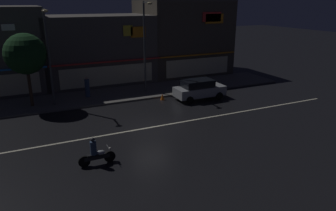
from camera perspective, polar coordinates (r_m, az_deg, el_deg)
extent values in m
plane|color=black|center=(20.85, -3.18, -4.01)|extent=(140.00, 140.00, 0.00)
cube|color=beige|center=(20.85, -3.18, -3.99)|extent=(30.77, 0.16, 0.01)
cube|color=#5B5954|center=(28.24, -9.43, 1.98)|extent=(32.39, 4.74, 0.14)
cube|color=#4C443A|center=(36.62, 2.58, 12.26)|extent=(9.28, 7.42, 8.04)
cube|color=orange|center=(33.49, 5.60, 9.16)|extent=(8.82, 0.24, 0.12)
cube|color=red|center=(33.91, 7.97, 15.64)|extent=(2.19, 0.08, 0.97)
cube|color=orange|center=(34.09, 8.43, 15.32)|extent=(2.15, 0.08, 0.98)
cube|color=beige|center=(33.77, 5.48, 7.00)|extent=(7.43, 0.06, 1.80)
cube|color=#56514C|center=(32.93, -12.46, 9.93)|extent=(10.99, 6.45, 6.64)
cube|color=red|center=(29.83, -10.90, 7.77)|extent=(10.44, 0.24, 0.12)
cube|color=yellow|center=(30.09, -7.28, 13.31)|extent=(0.90, 0.08, 0.96)
cube|color=orange|center=(30.42, -5.45, 13.13)|extent=(1.45, 0.08, 1.00)
cube|color=beige|center=(30.15, -10.78, 5.37)|extent=(8.79, 0.06, 1.80)
cube|color=white|center=(28.62, -27.01, 12.52)|extent=(0.98, 0.08, 0.51)
cylinder|color=#47494C|center=(25.65, -20.75, 7.97)|extent=(0.16, 0.16, 7.34)
cube|color=#47494C|center=(24.62, -21.57, 15.90)|extent=(0.10, 1.40, 0.10)
ellipsoid|color=#F9E099|center=(23.92, -21.42, 15.68)|extent=(0.44, 0.32, 0.20)
cylinder|color=#47494C|center=(27.90, -4.26, 10.34)|extent=(0.16, 0.16, 7.81)
cube|color=#47494C|center=(26.97, -3.91, 18.19)|extent=(0.10, 1.40, 0.10)
ellipsoid|color=#F9E099|center=(26.32, -3.32, 18.02)|extent=(0.44, 0.32, 0.20)
cylinder|color=#334766|center=(27.65, -14.43, 3.08)|extent=(0.40, 0.40, 1.53)
sphere|color=tan|center=(27.44, -14.57, 4.85)|extent=(0.22, 0.22, 0.22)
cylinder|color=#473323|center=(26.48, -23.72, 2.89)|extent=(0.24, 0.24, 2.85)
sphere|color=#143819|center=(25.97, -24.47, 8.53)|extent=(3.07, 3.07, 3.07)
cube|color=#9EA0A5|center=(26.85, 5.75, 2.65)|extent=(4.30, 1.78, 0.76)
cube|color=black|center=(26.57, 5.40, 4.01)|extent=(2.58, 1.57, 0.60)
cube|color=#F9F2CC|center=(28.41, 8.82, 3.62)|extent=(0.08, 0.20, 0.12)
cube|color=#F9F2CC|center=(27.45, 10.21, 3.02)|extent=(0.08, 0.20, 0.12)
cylinder|color=black|center=(28.40, 7.29, 2.68)|extent=(0.62, 0.20, 0.62)
cylinder|color=black|center=(26.98, 9.29, 1.74)|extent=(0.62, 0.20, 0.62)
cylinder|color=black|center=(27.05, 2.18, 2.01)|extent=(0.62, 0.20, 0.62)
cylinder|color=black|center=(25.54, 3.99, 0.98)|extent=(0.62, 0.20, 0.62)
cylinder|color=black|center=(16.76, -10.53, -9.07)|extent=(0.60, 0.08, 0.60)
cylinder|color=black|center=(16.55, -14.94, -9.80)|extent=(0.60, 0.10, 0.60)
cube|color=black|center=(16.60, -12.74, -9.13)|extent=(1.30, 0.14, 0.20)
ellipsoid|color=#B2B7BC|center=(16.53, -12.11, -8.34)|extent=(0.44, 0.26, 0.24)
cube|color=black|center=(16.50, -13.46, -8.78)|extent=(0.56, 0.22, 0.10)
cylinder|color=slate|center=(16.51, -10.81, -7.40)|extent=(0.03, 0.60, 0.03)
sphere|color=white|center=(16.57, -10.48, -7.67)|extent=(0.14, 0.14, 0.14)
cylinder|color=#334766|center=(16.33, -13.39, -7.50)|extent=(0.32, 0.32, 0.70)
sphere|color=#333338|center=(16.14, -13.51, -6.03)|extent=(0.22, 0.22, 0.22)
cone|color=orange|center=(26.51, -1.02, 1.60)|extent=(0.36, 0.36, 0.55)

